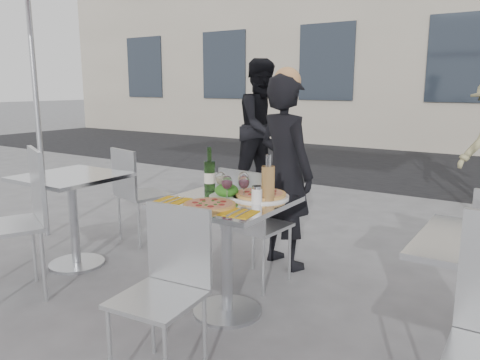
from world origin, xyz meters
The scene contains 22 objects.
ground centered at (0.00, 0.00, 0.00)m, with size 80.00×80.00×0.00m, color slate.
street_asphalt centered at (0.00, 6.50, 0.00)m, with size 24.00×5.00×0.00m, color black.
main_table centered at (0.00, 0.00, 0.54)m, with size 0.72×0.72×0.75m.
side_table_left centered at (-1.50, 0.00, 0.54)m, with size 0.72×0.72×0.75m.
chair_far centered at (-0.10, 0.44, 0.52)m, with size 0.43×0.44×0.87m.
chair_near centered at (0.10, -0.66, 0.50)m, with size 0.42×0.43×0.85m.
side_chair_lfar centered at (-1.50, 0.68, 0.52)m, with size 0.49×0.49×0.88m.
side_chair_lnear centered at (-1.34, -0.54, 0.60)m, with size 0.62×0.63×1.02m.
woman_diner centered at (-0.10, 0.95, 0.77)m, with size 0.56×0.37×1.53m, color black.
pedestrian_a centered at (-1.56, 3.10, 0.90)m, with size 0.87×0.68×1.79m, color black.
pizza_near centered at (0.01, -0.18, 0.76)m, with size 0.31×0.31×0.02m.
pizza_far centered at (0.14, 0.17, 0.77)m, with size 0.36×0.36×0.03m.
salad_plate centered at (-0.04, 0.06, 0.79)m, with size 0.22×0.22×0.09m.
wine_bottle centered at (-0.24, 0.14, 0.86)m, with size 0.07×0.08×0.29m.
carafe centered at (0.24, 0.09, 0.87)m, with size 0.08×0.08×0.29m.
sugar_shaker centered at (0.20, 0.03, 0.80)m, with size 0.06×0.06×0.11m.
wineglass_white_a centered at (-0.09, 0.06, 0.86)m, with size 0.07×0.07×0.16m.
wineglass_white_b centered at (0.03, 0.15, 0.86)m, with size 0.07×0.07×0.16m.
wineglass_red_a centered at (0.02, -0.02, 0.86)m, with size 0.07×0.07×0.16m.
wineglass_red_b centered at (0.09, 0.05, 0.86)m, with size 0.07×0.07×0.16m.
napkin_left centered at (-0.27, -0.19, 0.75)m, with size 0.20×0.20×0.01m.
napkin_right centered at (0.23, -0.21, 0.75)m, with size 0.20×0.20×0.01m.
Camera 1 is at (1.60, -2.29, 1.44)m, focal length 35.00 mm.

